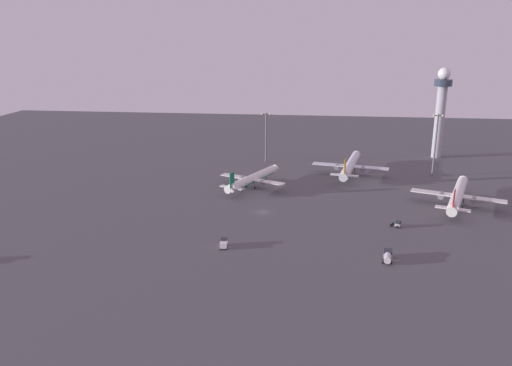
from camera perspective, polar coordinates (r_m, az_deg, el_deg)
The scene contains 10 objects.
ground_plane at distance 167.44m, azimuth 0.74°, elevation -3.32°, with size 416.00×416.00×0.00m, color #4C4C51.
control_tower at distance 252.05m, azimuth 20.18°, elevation 8.10°, with size 8.00×8.00×42.04m.
airplane_terminal_side at distance 185.65m, azimuth 21.86°, elevation -1.28°, with size 30.30×38.49×10.20m.
airplane_far_stand at distance 193.37m, azimuth -0.38°, elevation 0.50°, with size 26.20×33.15×9.02m.
airplane_near_gate at distance 214.21m, azimuth 10.61°, elevation 1.96°, with size 31.60×40.36×10.41m.
baggage_tractor at distance 140.79m, azimuth -3.67°, elevation -6.81°, with size 2.34×4.30×2.25m.
fuel_truck at distance 136.98m, azimuth 14.69°, elevation -7.96°, with size 3.24×6.56×2.35m.
pushback_tug at distance 160.37m, azimuth 15.73°, elevation -4.48°, with size 3.56×3.07×2.05m.
apron_light_west at distance 229.77m, azimuth 1.13°, elevation 5.58°, with size 4.80×0.90×22.72m.
apron_light_east at distance 218.62m, azimuth 19.65°, elevation 4.48°, with size 4.80×0.90×25.83m.
Camera 1 is at (16.08, -156.62, 57.00)m, focal length 35.36 mm.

